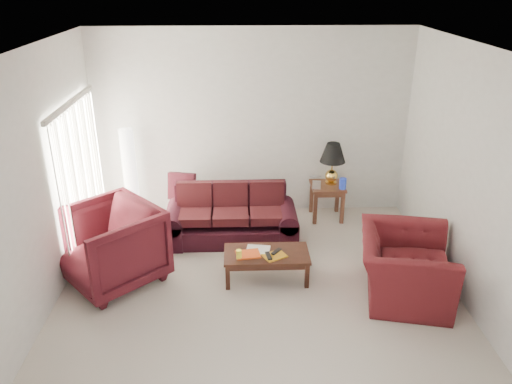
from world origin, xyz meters
TOP-DOWN VIEW (x-y plane):
  - floor at (0.00, 0.00)m, footprint 5.00×5.00m
  - blinds at (-2.42, 1.30)m, footprint 0.10×2.00m
  - sofa at (-0.35, 1.47)m, footprint 2.00×0.92m
  - throw_pillow at (-1.11, 1.98)m, footprint 0.46×0.29m
  - end_table at (1.20, 2.15)m, footprint 0.54×0.54m
  - table_lamp at (1.27, 2.21)m, footprint 0.47×0.47m
  - clock at (1.00, 2.00)m, footprint 0.14×0.07m
  - blue_canister at (1.41, 1.99)m, footprint 0.13×0.13m
  - picture_frame at (1.03, 2.33)m, footprint 0.18×0.19m
  - floor_lamp at (-1.94, 2.20)m, footprint 0.31×0.31m
  - armchair_left at (-1.88, 0.42)m, footprint 1.60×1.59m
  - armchair_right at (1.80, -0.03)m, footprint 1.33×1.45m
  - coffee_table at (0.12, 0.39)m, footprint 1.21×0.82m
  - magazine_red at (-0.12, 0.35)m, footprint 0.33×0.27m
  - magazine_white at (0.01, 0.46)m, footprint 0.34×0.27m
  - magazine_orange at (0.22, 0.31)m, footprint 0.34×0.31m
  - remote_a at (0.14, 0.27)m, footprint 0.08×0.19m
  - remote_b at (0.25, 0.38)m, footprint 0.15×0.17m
  - yellow_glass at (-0.24, 0.27)m, footprint 0.09×0.09m

SIDE VIEW (x-z plane):
  - floor at x=0.00m, z-range 0.00..0.00m
  - coffee_table at x=0.12m, z-range 0.00..0.39m
  - end_table at x=1.20m, z-range 0.00..0.58m
  - magazine_orange at x=0.22m, z-range 0.39..0.40m
  - magazine_white at x=0.01m, z-range 0.39..0.40m
  - magazine_red at x=-0.12m, z-range 0.39..0.40m
  - sofa at x=-0.35m, z-range 0.00..0.80m
  - armchair_right at x=1.80m, z-range 0.00..0.81m
  - remote_b at x=0.25m, z-range 0.40..0.42m
  - remote_a at x=0.14m, z-range 0.40..0.43m
  - yellow_glass at x=-0.24m, z-range 0.39..0.51m
  - armchair_left at x=-1.88m, z-range 0.00..1.04m
  - clock at x=1.00m, z-range 0.58..0.71m
  - picture_frame at x=1.03m, z-range 0.63..0.68m
  - throw_pillow at x=-1.11m, z-range 0.45..0.89m
  - blue_canister at x=1.41m, z-range 0.58..0.76m
  - floor_lamp at x=-1.94m, z-range 0.00..1.55m
  - table_lamp at x=1.27m, z-range 0.58..1.26m
  - blinds at x=-2.42m, z-range 0.00..2.16m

